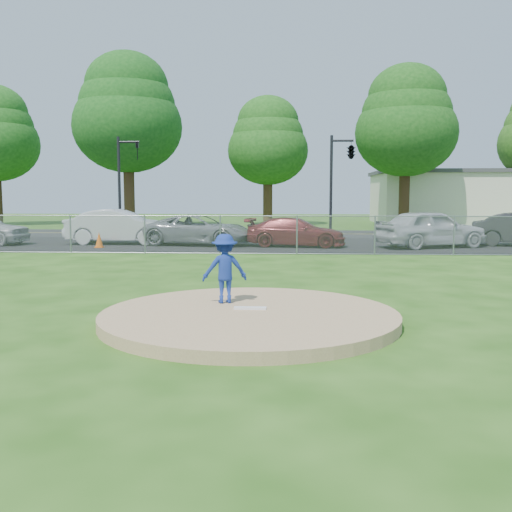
{
  "coord_description": "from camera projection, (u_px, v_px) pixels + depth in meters",
  "views": [
    {
      "loc": [
        0.73,
        -10.16,
        2.3
      ],
      "look_at": [
        0.0,
        2.0,
        1.0
      ],
      "focal_mm": 40.0,
      "sensor_mm": 36.0,
      "label": 1
    }
  ],
  "objects": [
    {
      "name": "parked_car_darkred",
      "position": [
        296.0,
        232.0,
        25.56
      ],
      "size": [
        4.64,
        2.33,
        1.29
      ],
      "primitive_type": "imported",
      "rotation": [
        0.0,
        0.0,
        1.45
      ],
      "color": "maroon",
      "rests_on": "parking_lot"
    },
    {
      "name": "traffic_signal_left",
      "position": [
        123.0,
        177.0,
        32.37
      ],
      "size": [
        1.28,
        0.2,
        5.6
      ],
      "color": "black",
      "rests_on": "ground"
    },
    {
      "name": "ground",
      "position": [
        269.0,
        260.0,
        20.3
      ],
      "size": [
        120.0,
        120.0,
        0.0
      ],
      "primitive_type": "plane",
      "color": "#1F4910",
      "rests_on": "ground"
    },
    {
      "name": "pitchers_mound",
      "position": [
        249.0,
        317.0,
        10.36
      ],
      "size": [
        5.4,
        5.4,
        0.2
      ],
      "primitive_type": "cylinder",
      "color": "#A5835B",
      "rests_on": "ground"
    },
    {
      "name": "pitcher",
      "position": [
        225.0,
        269.0,
        11.13
      ],
      "size": [
        0.97,
        0.71,
        1.35
      ],
      "primitive_type": "imported",
      "rotation": [
        0.0,
        0.0,
        3.4
      ],
      "color": "navy",
      "rests_on": "pitchers_mound"
    },
    {
      "name": "parked_car_gray",
      "position": [
        200.0,
        230.0,
        26.34
      ],
      "size": [
        5.35,
        3.19,
        1.39
      ],
      "primitive_type": "imported",
      "rotation": [
        0.0,
        0.0,
        1.39
      ],
      "color": "gray",
      "rests_on": "parking_lot"
    },
    {
      "name": "tree_center",
      "position": [
        268.0,
        140.0,
        43.5
      ],
      "size": [
        6.16,
        6.16,
        9.84
      ],
      "color": "#3B2615",
      "rests_on": "ground"
    },
    {
      "name": "traffic_signal_center",
      "position": [
        349.0,
        153.0,
        31.49
      ],
      "size": [
        1.42,
        2.48,
        5.6
      ],
      "color": "black",
      "rests_on": "ground"
    },
    {
      "name": "commercial_building",
      "position": [
        476.0,
        197.0,
        46.92
      ],
      "size": [
        16.4,
        9.4,
        4.3
      ],
      "color": "beige",
      "rests_on": "ground"
    },
    {
      "name": "street",
      "position": [
        278.0,
        234.0,
        34.2
      ],
      "size": [
        60.0,
        7.0,
        0.01
      ],
      "primitive_type": "cube",
      "color": "black",
      "rests_on": "ground"
    },
    {
      "name": "traffic_cone",
      "position": [
        99.0,
        240.0,
        25.05
      ],
      "size": [
        0.35,
        0.35,
        0.69
      ],
      "primitive_type": "cone",
      "color": "#F1600C",
      "rests_on": "parking_lot"
    },
    {
      "name": "parked_car_white",
      "position": [
        120.0,
        227.0,
        26.91
      ],
      "size": [
        4.97,
        1.8,
        1.63
      ],
      "primitive_type": "imported",
      "rotation": [
        0.0,
        0.0,
        1.58
      ],
      "color": "silver",
      "rests_on": "parking_lot"
    },
    {
      "name": "parked_car_pearl",
      "position": [
        431.0,
        228.0,
        25.1
      ],
      "size": [
        5.29,
        3.62,
        1.67
      ],
      "primitive_type": "imported",
      "rotation": [
        0.0,
        0.0,
        1.94
      ],
      "color": "silver",
      "rests_on": "parking_lot"
    },
    {
      "name": "tree_right",
      "position": [
        406.0,
        120.0,
        40.79
      ],
      "size": [
        7.28,
        7.28,
        11.63
      ],
      "color": "#332012",
      "rests_on": "ground"
    },
    {
      "name": "tree_left",
      "position": [
        127.0,
        112.0,
        40.92
      ],
      "size": [
        7.84,
        7.84,
        12.53
      ],
      "color": "#3A2515",
      "rests_on": "ground"
    },
    {
      "name": "pitching_rubber",
      "position": [
        250.0,
        308.0,
        10.55
      ],
      "size": [
        0.6,
        0.15,
        0.04
      ],
      "primitive_type": "cube",
      "color": "white",
      "rests_on": "pitchers_mound"
    },
    {
      "name": "chain_link_fence",
      "position": [
        271.0,
        235.0,
        22.21
      ],
      "size": [
        40.0,
        0.06,
        1.5
      ],
      "primitive_type": "cube",
      "color": "gray",
      "rests_on": "ground"
    },
    {
      "name": "parking_lot",
      "position": [
        274.0,
        244.0,
        26.75
      ],
      "size": [
        50.0,
        8.0,
        0.01
      ],
      "primitive_type": "cube",
      "color": "black",
      "rests_on": "ground"
    }
  ]
}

